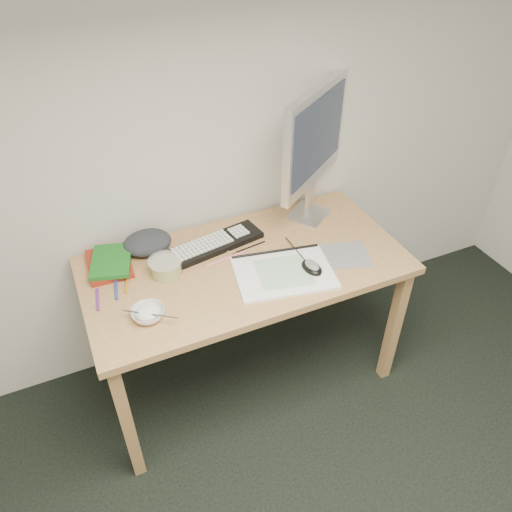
% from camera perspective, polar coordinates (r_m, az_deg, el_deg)
% --- Properties ---
extents(desk, '(1.40, 0.70, 0.75)m').
position_cam_1_polar(desk, '(2.23, -1.19, -2.39)').
color(desk, tan).
rests_on(desk, ground).
extents(mousepad, '(0.25, 0.24, 0.00)m').
position_cam_1_polar(mousepad, '(2.25, 10.18, 0.12)').
color(mousepad, slate).
rests_on(mousepad, desk).
extents(sketchpad, '(0.46, 0.36, 0.01)m').
position_cam_1_polar(sketchpad, '(2.12, 3.20, -1.93)').
color(sketchpad, white).
rests_on(sketchpad, desk).
extents(keyboard, '(0.44, 0.21, 0.03)m').
position_cam_1_polar(keyboard, '(2.27, -4.50, 1.45)').
color(keyboard, black).
rests_on(keyboard, desk).
extents(monitor, '(0.47, 0.35, 0.64)m').
position_cam_1_polar(monitor, '(2.29, 6.69, 13.01)').
color(monitor, silver).
rests_on(monitor, desk).
extents(mouse, '(0.08, 0.12, 0.04)m').
position_cam_1_polar(mouse, '(2.13, 6.41, -1.08)').
color(mouse, black).
rests_on(mouse, sketchpad).
extents(rice_bowl, '(0.15, 0.15, 0.04)m').
position_cam_1_polar(rice_bowl, '(1.96, -12.22, -6.47)').
color(rice_bowl, silver).
rests_on(rice_bowl, desk).
extents(chopsticks, '(0.18, 0.14, 0.02)m').
position_cam_1_polar(chopsticks, '(1.93, -12.07, -6.52)').
color(chopsticks, silver).
rests_on(chopsticks, rice_bowl).
extents(fruit_tub, '(0.17, 0.17, 0.07)m').
position_cam_1_polar(fruit_tub, '(2.13, -10.28, -1.24)').
color(fruit_tub, '#D8C74C').
rests_on(fruit_tub, desk).
extents(book_red, '(0.19, 0.25, 0.02)m').
position_cam_1_polar(book_red, '(2.24, -16.43, -0.87)').
color(book_red, maroon).
rests_on(book_red, desk).
extents(book_green, '(0.22, 0.26, 0.02)m').
position_cam_1_polar(book_green, '(2.22, -16.22, -0.56)').
color(book_green, '#18631C').
rests_on(book_green, book_red).
extents(cloth_lump, '(0.18, 0.16, 0.07)m').
position_cam_1_polar(cloth_lump, '(2.28, -12.31, 1.50)').
color(cloth_lump, '#2A2C32').
rests_on(cloth_lump, desk).
extents(pencil_pink, '(0.19, 0.03, 0.01)m').
position_cam_1_polar(pencil_pink, '(2.20, -3.53, -0.33)').
color(pencil_pink, pink).
rests_on(pencil_pink, desk).
extents(pencil_tan, '(0.12, 0.12, 0.01)m').
position_cam_1_polar(pencil_tan, '(2.22, -1.69, 0.14)').
color(pencil_tan, tan).
rests_on(pencil_tan, desk).
extents(pencil_black, '(0.17, 0.03, 0.01)m').
position_cam_1_polar(pencil_black, '(2.26, -0.79, 0.99)').
color(pencil_black, black).
rests_on(pencil_black, desk).
extents(marker_blue, '(0.04, 0.13, 0.01)m').
position_cam_1_polar(marker_blue, '(2.12, -15.70, -3.58)').
color(marker_blue, '#1E40A4').
rests_on(marker_blue, desk).
extents(marker_orange, '(0.05, 0.13, 0.01)m').
position_cam_1_polar(marker_orange, '(2.14, -14.54, -2.89)').
color(marker_orange, '#C67217').
rests_on(marker_orange, desk).
extents(marker_purple, '(0.03, 0.13, 0.01)m').
position_cam_1_polar(marker_purple, '(2.09, -17.65, -4.75)').
color(marker_purple, '#642486').
rests_on(marker_purple, desk).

